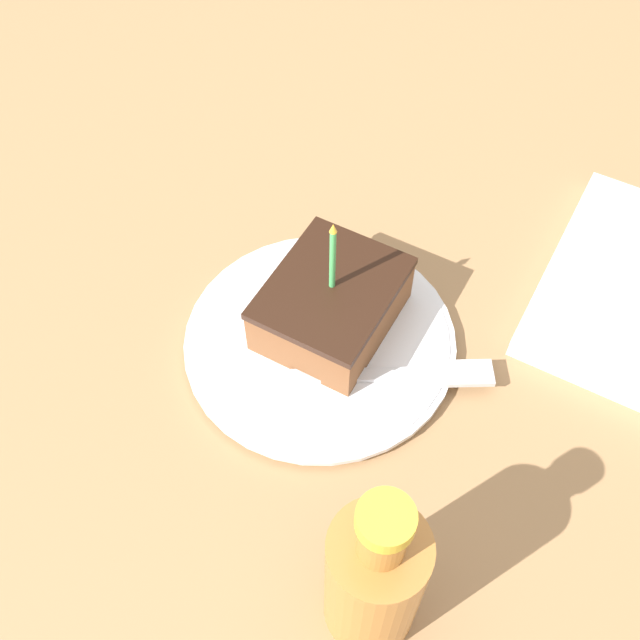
# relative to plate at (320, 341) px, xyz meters

# --- Properties ---
(ground_plane) EXTENTS (2.40, 2.40, 0.04)m
(ground_plane) POSITION_rel_plate_xyz_m (0.01, -0.02, -0.03)
(ground_plane) COLOR #9E754C
(ground_plane) RESTS_ON ground
(plate) EXTENTS (0.24, 0.24, 0.01)m
(plate) POSITION_rel_plate_xyz_m (0.00, 0.00, 0.00)
(plate) COLOR silver
(plate) RESTS_ON ground_plane
(cake_slice) EXTENTS (0.10, 0.12, 0.12)m
(cake_slice) POSITION_rel_plate_xyz_m (-0.00, -0.02, 0.03)
(cake_slice) COLOR brown
(cake_slice) RESTS_ON plate
(fork) EXTENTS (0.16, 0.10, 0.01)m
(fork) POSITION_rel_plate_xyz_m (-0.08, -0.00, 0.01)
(fork) COLOR silver
(fork) RESTS_ON plate
(bottle) EXTENTS (0.06, 0.06, 0.18)m
(bottle) POSITION_rel_plate_xyz_m (-0.14, 0.18, 0.06)
(bottle) COLOR #B27233
(bottle) RESTS_ON ground_plane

